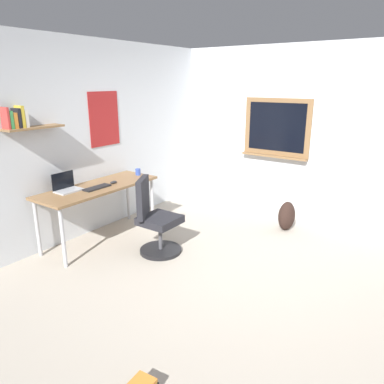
{
  "coord_description": "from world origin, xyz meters",
  "views": [
    {
      "loc": [
        -3.21,
        -1.55,
        2.06
      ],
      "look_at": [
        0.03,
        0.72,
        0.85
      ],
      "focal_mm": 34.2,
      "sensor_mm": 36.0,
      "label": 1
    }
  ],
  "objects_px": {
    "desk": "(99,191)",
    "office_chair": "(155,221)",
    "backpack": "(287,216)",
    "laptop": "(66,187)",
    "coffee_mug": "(138,172)",
    "computer_mouse": "(113,182)",
    "keyboard": "(97,188)"
  },
  "relations": [
    {
      "from": "desk",
      "to": "keyboard",
      "type": "bearing_deg",
      "value": -137.12
    },
    {
      "from": "office_chair",
      "to": "laptop",
      "type": "bearing_deg",
      "value": 116.92
    },
    {
      "from": "desk",
      "to": "backpack",
      "type": "xyz_separation_m",
      "value": [
        1.75,
        -1.91,
        -0.47
      ]
    },
    {
      "from": "backpack",
      "to": "keyboard",
      "type": "bearing_deg",
      "value": 134.94
    },
    {
      "from": "laptop",
      "to": "coffee_mug",
      "type": "distance_m",
      "value": 1.11
    },
    {
      "from": "coffee_mug",
      "to": "laptop",
      "type": "bearing_deg",
      "value": 171.01
    },
    {
      "from": "desk",
      "to": "laptop",
      "type": "distance_m",
      "value": 0.42
    },
    {
      "from": "coffee_mug",
      "to": "backpack",
      "type": "xyz_separation_m",
      "value": [
        1.03,
        -1.89,
        -0.59
      ]
    },
    {
      "from": "desk",
      "to": "office_chair",
      "type": "relative_size",
      "value": 1.74
    },
    {
      "from": "desk",
      "to": "coffee_mug",
      "type": "distance_m",
      "value": 0.73
    },
    {
      "from": "office_chair",
      "to": "computer_mouse",
      "type": "xyz_separation_m",
      "value": [
        0.07,
        0.76,
        0.36
      ]
    },
    {
      "from": "desk",
      "to": "coffee_mug",
      "type": "relative_size",
      "value": 17.92
    },
    {
      "from": "keyboard",
      "to": "coffee_mug",
      "type": "bearing_deg",
      "value": 3.55
    },
    {
      "from": "laptop",
      "to": "backpack",
      "type": "xyz_separation_m",
      "value": [
        2.12,
        -2.06,
        -0.6
      ]
    },
    {
      "from": "laptop",
      "to": "keyboard",
      "type": "distance_m",
      "value": 0.37
    },
    {
      "from": "backpack",
      "to": "coffee_mug",
      "type": "bearing_deg",
      "value": 118.54
    },
    {
      "from": "laptop",
      "to": "coffee_mug",
      "type": "xyz_separation_m",
      "value": [
        1.1,
        -0.17,
        -0.01
      ]
    },
    {
      "from": "office_chair",
      "to": "backpack",
      "type": "relative_size",
      "value": 2.26
    },
    {
      "from": "keyboard",
      "to": "computer_mouse",
      "type": "bearing_deg",
      "value": 0.0
    },
    {
      "from": "laptop",
      "to": "keyboard",
      "type": "xyz_separation_m",
      "value": [
        0.29,
        -0.22,
        -0.04
      ]
    },
    {
      "from": "coffee_mug",
      "to": "keyboard",
      "type": "bearing_deg",
      "value": -176.45
    },
    {
      "from": "computer_mouse",
      "to": "office_chair",
      "type": "bearing_deg",
      "value": -95.0
    },
    {
      "from": "office_chair",
      "to": "coffee_mug",
      "type": "relative_size",
      "value": 10.33
    },
    {
      "from": "desk",
      "to": "office_chair",
      "type": "height_order",
      "value": "office_chair"
    },
    {
      "from": "backpack",
      "to": "computer_mouse",
      "type": "bearing_deg",
      "value": 130.22
    },
    {
      "from": "backpack",
      "to": "office_chair",
      "type": "bearing_deg",
      "value": 146.5
    },
    {
      "from": "laptop",
      "to": "coffee_mug",
      "type": "relative_size",
      "value": 3.37
    },
    {
      "from": "laptop",
      "to": "coffee_mug",
      "type": "height_order",
      "value": "laptop"
    },
    {
      "from": "laptop",
      "to": "coffee_mug",
      "type": "bearing_deg",
      "value": -8.99
    },
    {
      "from": "coffee_mug",
      "to": "backpack",
      "type": "relative_size",
      "value": 0.22
    },
    {
      "from": "office_chair",
      "to": "computer_mouse",
      "type": "relative_size",
      "value": 9.13
    },
    {
      "from": "office_chair",
      "to": "backpack",
      "type": "xyz_separation_m",
      "value": [
        1.62,
        -1.07,
        -0.2
      ]
    }
  ]
}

